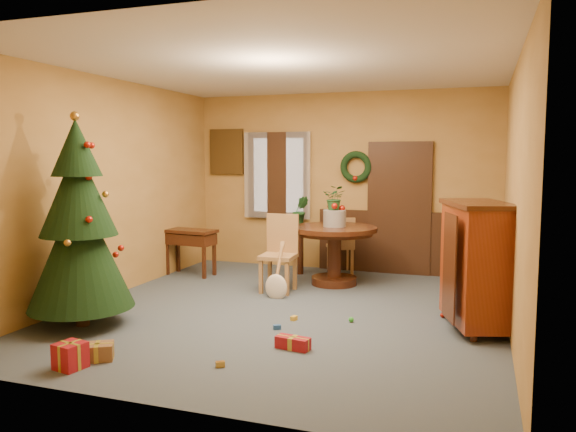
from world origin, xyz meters
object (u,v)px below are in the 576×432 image
at_px(writing_desk, 190,241).
at_px(sideboard, 477,262).
at_px(chair_near, 280,250).
at_px(dining_table, 334,244).
at_px(christmas_tree, 79,226).

bearing_deg(writing_desk, sideboard, -19.29).
distance_m(chair_near, sideboard, 2.79).
xyz_separation_m(dining_table, sideboard, (1.98, -1.60, 0.14)).
bearing_deg(chair_near, christmas_tree, -123.56).
xyz_separation_m(chair_near, sideboard, (2.60, -1.00, 0.17)).
bearing_deg(christmas_tree, sideboard, 17.24).
relative_size(writing_desk, sideboard, 0.62).
bearing_deg(dining_table, christmas_tree, -126.50).
bearing_deg(chair_near, sideboard, -20.95).
bearing_deg(christmas_tree, chair_near, 56.44).
height_order(chair_near, writing_desk, chair_near).
relative_size(dining_table, sideboard, 0.90).
relative_size(chair_near, writing_desk, 1.24).
distance_m(writing_desk, sideboard, 4.54).
relative_size(chair_near, christmas_tree, 0.45).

